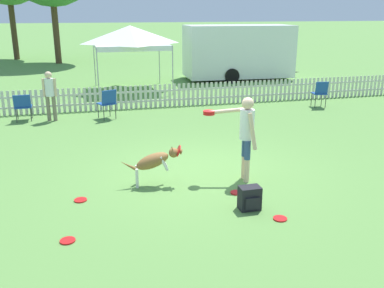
{
  "coord_description": "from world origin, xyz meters",
  "views": [
    {
      "loc": [
        -2.3,
        -8.07,
        3.23
      ],
      "look_at": [
        -0.33,
        -0.55,
        0.8
      ],
      "focal_mm": 40.0,
      "sensor_mm": 36.0,
      "label": 1
    }
  ],
  "objects_px": {
    "canopy_tent_main": "(130,37)",
    "spectator_standing": "(50,92)",
    "folding_chair_blue_left": "(23,105)",
    "equipment_trailer": "(238,51)",
    "leaping_dog": "(155,161)",
    "frisbee_far_scatter": "(81,200)",
    "backpack_on_grass": "(250,198)",
    "frisbee_midfield": "(68,241)",
    "frisbee_near_handler": "(280,219)",
    "handler_person": "(245,129)",
    "frisbee_near_dog": "(237,193)",
    "folding_chair_green_right": "(320,92)",
    "folding_chair_center": "(108,101)"
  },
  "relations": [
    {
      "from": "folding_chair_blue_left",
      "to": "canopy_tent_main",
      "type": "xyz_separation_m",
      "value": [
        3.86,
        4.53,
        1.7
      ]
    },
    {
      "from": "canopy_tent_main",
      "to": "spectator_standing",
      "type": "relative_size",
      "value": 1.96
    },
    {
      "from": "leaping_dog",
      "to": "folding_chair_green_right",
      "type": "relative_size",
      "value": 1.32
    },
    {
      "from": "leaping_dog",
      "to": "frisbee_midfield",
      "type": "xyz_separation_m",
      "value": [
        -1.61,
        -1.78,
        -0.49
      ]
    },
    {
      "from": "folding_chair_blue_left",
      "to": "frisbee_far_scatter",
      "type": "bearing_deg",
      "value": 101.83
    },
    {
      "from": "leaping_dog",
      "to": "folding_chair_green_right",
      "type": "distance_m",
      "value": 8.67
    },
    {
      "from": "canopy_tent_main",
      "to": "handler_person",
      "type": "bearing_deg",
      "value": -85.29
    },
    {
      "from": "frisbee_near_dog",
      "to": "backpack_on_grass",
      "type": "bearing_deg",
      "value": -91.72
    },
    {
      "from": "backpack_on_grass",
      "to": "folding_chair_center",
      "type": "distance_m",
      "value": 7.28
    },
    {
      "from": "frisbee_near_handler",
      "to": "frisbee_near_dog",
      "type": "xyz_separation_m",
      "value": [
        -0.32,
        1.16,
        0.0
      ]
    },
    {
      "from": "frisbee_near_dog",
      "to": "equipment_trailer",
      "type": "height_order",
      "value": "equipment_trailer"
    },
    {
      "from": "frisbee_near_handler",
      "to": "spectator_standing",
      "type": "xyz_separation_m",
      "value": [
        -3.88,
        7.73,
        0.89
      ]
    },
    {
      "from": "frisbee_midfield",
      "to": "frisbee_far_scatter",
      "type": "xyz_separation_m",
      "value": [
        0.2,
        1.4,
        0.0
      ]
    },
    {
      "from": "handler_person",
      "to": "folding_chair_center",
      "type": "bearing_deg",
      "value": 27.62
    },
    {
      "from": "frisbee_near_handler",
      "to": "frisbee_midfield",
      "type": "distance_m",
      "value": 3.32
    },
    {
      "from": "equipment_trailer",
      "to": "canopy_tent_main",
      "type": "bearing_deg",
      "value": -159.22
    },
    {
      "from": "handler_person",
      "to": "frisbee_midfield",
      "type": "xyz_separation_m",
      "value": [
        -3.35,
        -1.59,
        -1.04
      ]
    },
    {
      "from": "equipment_trailer",
      "to": "folding_chair_center",
      "type": "bearing_deg",
      "value": -132.49
    },
    {
      "from": "frisbee_midfield",
      "to": "canopy_tent_main",
      "type": "distance_m",
      "value": 12.72
    },
    {
      "from": "folding_chair_green_right",
      "to": "canopy_tent_main",
      "type": "bearing_deg",
      "value": -31.41
    },
    {
      "from": "folding_chair_blue_left",
      "to": "equipment_trailer",
      "type": "height_order",
      "value": "equipment_trailer"
    },
    {
      "from": "frisbee_near_handler",
      "to": "frisbee_midfield",
      "type": "height_order",
      "value": "same"
    },
    {
      "from": "folding_chair_center",
      "to": "backpack_on_grass",
      "type": "bearing_deg",
      "value": 82.58
    },
    {
      "from": "folding_chair_blue_left",
      "to": "backpack_on_grass",
      "type": "bearing_deg",
      "value": 118.24
    },
    {
      "from": "folding_chair_center",
      "to": "frisbee_far_scatter",
      "type": "bearing_deg",
      "value": 58.98
    },
    {
      "from": "canopy_tent_main",
      "to": "frisbee_midfield",
      "type": "bearing_deg",
      "value": -101.35
    },
    {
      "from": "frisbee_near_dog",
      "to": "spectator_standing",
      "type": "relative_size",
      "value": 0.15
    },
    {
      "from": "leaping_dog",
      "to": "backpack_on_grass",
      "type": "xyz_separation_m",
      "value": [
        1.36,
        -1.45,
        -0.3
      ]
    },
    {
      "from": "frisbee_near_handler",
      "to": "folding_chair_green_right",
      "type": "relative_size",
      "value": 0.25
    },
    {
      "from": "folding_chair_blue_left",
      "to": "spectator_standing",
      "type": "xyz_separation_m",
      "value": [
        0.83,
        -0.18,
        0.41
      ]
    },
    {
      "from": "folding_chair_blue_left",
      "to": "folding_chair_green_right",
      "type": "height_order",
      "value": "folding_chair_green_right"
    },
    {
      "from": "handler_person",
      "to": "spectator_standing",
      "type": "relative_size",
      "value": 1.11
    },
    {
      "from": "frisbee_far_scatter",
      "to": "backpack_on_grass",
      "type": "xyz_separation_m",
      "value": [
        2.78,
        -1.07,
        0.19
      ]
    },
    {
      "from": "handler_person",
      "to": "frisbee_midfield",
      "type": "bearing_deg",
      "value": 121.91
    },
    {
      "from": "folding_chair_blue_left",
      "to": "spectator_standing",
      "type": "distance_m",
      "value": 0.94
    },
    {
      "from": "frisbee_near_handler",
      "to": "frisbee_midfield",
      "type": "bearing_deg",
      "value": 177.43
    },
    {
      "from": "folding_chair_green_right",
      "to": "frisbee_near_dog",
      "type": "bearing_deg",
      "value": 58.48
    },
    {
      "from": "leaping_dog",
      "to": "frisbee_near_handler",
      "type": "relative_size",
      "value": 5.35
    },
    {
      "from": "canopy_tent_main",
      "to": "spectator_standing",
      "type": "distance_m",
      "value": 5.75
    },
    {
      "from": "folding_chair_blue_left",
      "to": "spectator_standing",
      "type": "bearing_deg",
      "value": 165.29
    },
    {
      "from": "frisbee_far_scatter",
      "to": "folding_chair_green_right",
      "type": "height_order",
      "value": "folding_chair_green_right"
    },
    {
      "from": "folding_chair_green_right",
      "to": "equipment_trailer",
      "type": "relative_size",
      "value": 0.15
    },
    {
      "from": "folding_chair_center",
      "to": "folding_chair_green_right",
      "type": "xyz_separation_m",
      "value": [
        7.24,
        -0.13,
        -0.01
      ]
    },
    {
      "from": "frisbee_near_handler",
      "to": "folding_chair_green_right",
      "type": "distance_m",
      "value": 8.95
    },
    {
      "from": "handler_person",
      "to": "leaping_dog",
      "type": "xyz_separation_m",
      "value": [
        -1.73,
        0.19,
        -0.55
      ]
    },
    {
      "from": "frisbee_near_dog",
      "to": "backpack_on_grass",
      "type": "xyz_separation_m",
      "value": [
        -0.02,
        -0.68,
        0.19
      ]
    },
    {
      "from": "leaping_dog",
      "to": "frisbee_far_scatter",
      "type": "xyz_separation_m",
      "value": [
        -1.42,
        -0.38,
        -0.49
      ]
    },
    {
      "from": "handler_person",
      "to": "frisbee_near_dog",
      "type": "height_order",
      "value": "handler_person"
    },
    {
      "from": "folding_chair_green_right",
      "to": "handler_person",
      "type": "bearing_deg",
      "value": 57.57
    },
    {
      "from": "frisbee_midfield",
      "to": "backpack_on_grass",
      "type": "height_order",
      "value": "backpack_on_grass"
    }
  ]
}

